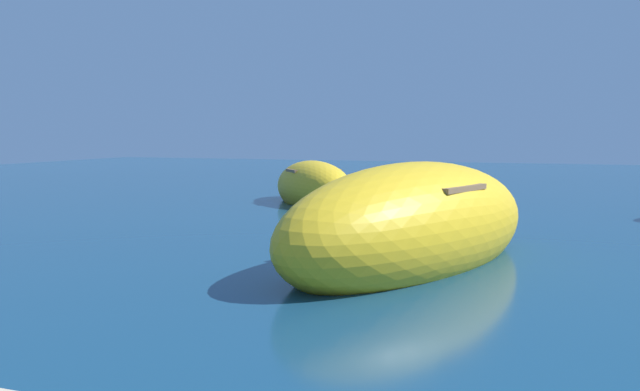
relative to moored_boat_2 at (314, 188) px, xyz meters
The scene contains 2 objects.
moored_boat_2 is the anchor object (origin of this frame).
moored_boat_3 8.81m from the moored_boat_2, 59.25° to the right, with size 4.26×6.61×2.08m.
Camera 1 is at (-6.81, -4.98, 2.09)m, focal length 36.35 mm.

